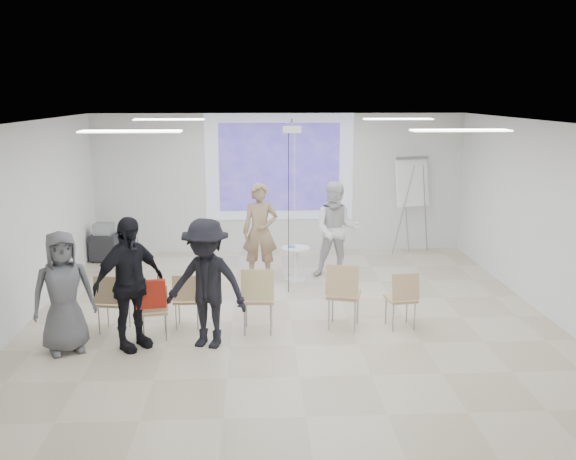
{
  "coord_description": "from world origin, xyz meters",
  "views": [
    {
      "loc": [
        -0.51,
        -9.32,
        3.42
      ],
      "look_at": [
        0.0,
        0.8,
        1.25
      ],
      "focal_mm": 40.0,
      "sensor_mm": 36.0,
      "label": 1
    }
  ],
  "objects_px": {
    "chair_far_left": "(111,299)",
    "chair_left_mid": "(154,307)",
    "laptop": "(188,297)",
    "flipchart_easel": "(412,182)",
    "chair_right_inner": "(343,291)",
    "chair_right_far": "(403,295)",
    "audience_outer": "(63,285)",
    "pedestal_table": "(296,262)",
    "chair_center": "(258,295)",
    "audience_mid": "(206,275)",
    "player_right": "(337,225)",
    "audience_left": "(129,274)",
    "player_left": "(260,225)",
    "chair_left_inner": "(187,296)",
    "av_cart": "(105,244)"
  },
  "relations": [
    {
      "from": "chair_far_left",
      "to": "chair_left_mid",
      "type": "height_order",
      "value": "chair_far_left"
    },
    {
      "from": "laptop",
      "to": "flipchart_easel",
      "type": "xyz_separation_m",
      "value": [
        4.36,
        4.3,
        1.1
      ]
    },
    {
      "from": "chair_left_mid",
      "to": "chair_right_inner",
      "type": "relative_size",
      "value": 0.81
    },
    {
      "from": "chair_right_far",
      "to": "audience_outer",
      "type": "height_order",
      "value": "audience_outer"
    },
    {
      "from": "pedestal_table",
      "to": "chair_center",
      "type": "height_order",
      "value": "chair_center"
    },
    {
      "from": "chair_left_mid",
      "to": "chair_center",
      "type": "relative_size",
      "value": 0.82
    },
    {
      "from": "audience_outer",
      "to": "audience_mid",
      "type": "bearing_deg",
      "value": -21.88
    },
    {
      "from": "player_right",
      "to": "flipchart_easel",
      "type": "height_order",
      "value": "flipchart_easel"
    },
    {
      "from": "chair_center",
      "to": "chair_right_inner",
      "type": "distance_m",
      "value": 1.25
    },
    {
      "from": "player_right",
      "to": "chair_right_far",
      "type": "xyz_separation_m",
      "value": [
        0.64,
        -2.76,
        -0.49
      ]
    },
    {
      "from": "audience_outer",
      "to": "chair_right_inner",
      "type": "bearing_deg",
      "value": -15.31
    },
    {
      "from": "player_right",
      "to": "chair_right_inner",
      "type": "bearing_deg",
      "value": -88.33
    },
    {
      "from": "player_right",
      "to": "chair_left_mid",
      "type": "bearing_deg",
      "value": -127.57
    },
    {
      "from": "chair_center",
      "to": "audience_left",
      "type": "distance_m",
      "value": 1.84
    },
    {
      "from": "pedestal_table",
      "to": "chair_left_mid",
      "type": "distance_m",
      "value": 3.54
    },
    {
      "from": "pedestal_table",
      "to": "chair_right_far",
      "type": "bearing_deg",
      "value": -60.84
    },
    {
      "from": "chair_right_inner",
      "to": "audience_mid",
      "type": "height_order",
      "value": "audience_mid"
    },
    {
      "from": "player_left",
      "to": "audience_outer",
      "type": "height_order",
      "value": "player_left"
    },
    {
      "from": "chair_far_left",
      "to": "chair_right_far",
      "type": "height_order",
      "value": "chair_far_left"
    },
    {
      "from": "chair_far_left",
      "to": "flipchart_easel",
      "type": "xyz_separation_m",
      "value": [
        5.44,
        4.52,
        1.03
      ]
    },
    {
      "from": "chair_right_far",
      "to": "laptop",
      "type": "distance_m",
      "value": 3.17
    },
    {
      "from": "laptop",
      "to": "audience_outer",
      "type": "bearing_deg",
      "value": 30.85
    },
    {
      "from": "chair_far_left",
      "to": "flipchart_easel",
      "type": "distance_m",
      "value": 7.14
    },
    {
      "from": "chair_left_mid",
      "to": "flipchart_easel",
      "type": "xyz_separation_m",
      "value": [
        4.78,
        4.82,
        1.07
      ]
    },
    {
      "from": "audience_left",
      "to": "chair_left_mid",
      "type": "bearing_deg",
      "value": 1.45
    },
    {
      "from": "player_right",
      "to": "chair_center",
      "type": "relative_size",
      "value": 2.03
    },
    {
      "from": "chair_right_inner",
      "to": "chair_left_mid",
      "type": "bearing_deg",
      "value": -159.05
    },
    {
      "from": "audience_mid",
      "to": "chair_left_mid",
      "type": "bearing_deg",
      "value": -178.44
    },
    {
      "from": "chair_right_inner",
      "to": "chair_right_far",
      "type": "distance_m",
      "value": 0.88
    },
    {
      "from": "chair_left_inner",
      "to": "chair_right_far",
      "type": "relative_size",
      "value": 0.96
    },
    {
      "from": "chair_right_far",
      "to": "audience_mid",
      "type": "height_order",
      "value": "audience_mid"
    },
    {
      "from": "player_left",
      "to": "chair_right_far",
      "type": "relative_size",
      "value": 2.34
    },
    {
      "from": "laptop",
      "to": "audience_left",
      "type": "distance_m",
      "value": 1.21
    },
    {
      "from": "chair_left_mid",
      "to": "flipchart_easel",
      "type": "height_order",
      "value": "flipchart_easel"
    },
    {
      "from": "chair_far_left",
      "to": "audience_outer",
      "type": "bearing_deg",
      "value": -116.87
    },
    {
      "from": "audience_left",
      "to": "av_cart",
      "type": "relative_size",
      "value": 2.63
    },
    {
      "from": "chair_far_left",
      "to": "chair_center",
      "type": "distance_m",
      "value": 2.12
    },
    {
      "from": "player_left",
      "to": "audience_outer",
      "type": "xyz_separation_m",
      "value": [
        -2.64,
        -3.33,
        -0.09
      ]
    },
    {
      "from": "chair_far_left",
      "to": "laptop",
      "type": "relative_size",
      "value": 2.85
    },
    {
      "from": "audience_left",
      "to": "audience_mid",
      "type": "distance_m",
      "value": 1.03
    },
    {
      "from": "flipchart_easel",
      "to": "av_cart",
      "type": "bearing_deg",
      "value": 165.02
    },
    {
      "from": "chair_left_mid",
      "to": "player_right",
      "type": "bearing_deg",
      "value": 35.49
    },
    {
      "from": "chair_left_mid",
      "to": "chair_center",
      "type": "xyz_separation_m",
      "value": [
        1.46,
        0.17,
        0.11
      ]
    },
    {
      "from": "chair_right_inner",
      "to": "audience_mid",
      "type": "relative_size",
      "value": 0.5
    },
    {
      "from": "av_cart",
      "to": "audience_left",
      "type": "bearing_deg",
      "value": -66.06
    },
    {
      "from": "player_right",
      "to": "pedestal_table",
      "type": "bearing_deg",
      "value": -157.11
    },
    {
      "from": "pedestal_table",
      "to": "flipchart_easel",
      "type": "distance_m",
      "value": 3.51
    },
    {
      "from": "audience_mid",
      "to": "av_cart",
      "type": "distance_m",
      "value": 5.34
    },
    {
      "from": "chair_left_inner",
      "to": "chair_center",
      "type": "bearing_deg",
      "value": -12.15
    },
    {
      "from": "pedestal_table",
      "to": "audience_outer",
      "type": "distance_m",
      "value": 4.58
    }
  ]
}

